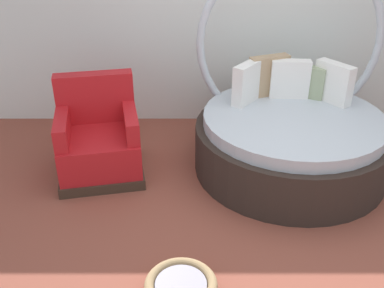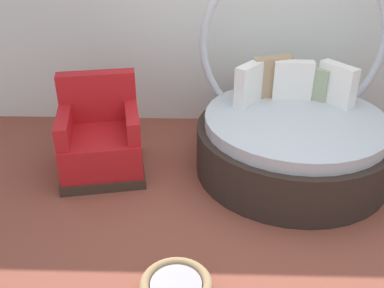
# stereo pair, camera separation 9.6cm
# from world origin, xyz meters

# --- Properties ---
(ground_plane) EXTENTS (8.00, 8.00, 0.02)m
(ground_plane) POSITION_xyz_m (0.00, 0.00, -0.01)
(ground_plane) COLOR brown
(back_wall) EXTENTS (8.00, 0.12, 2.85)m
(back_wall) POSITION_xyz_m (0.00, 2.06, 1.42)
(back_wall) COLOR silver
(back_wall) RESTS_ON ground_plane
(round_daybed) EXTENTS (1.90, 1.90, 2.09)m
(round_daybed) POSITION_xyz_m (0.37, 0.92, 0.41)
(round_daybed) COLOR #2D231E
(round_daybed) RESTS_ON ground_plane
(red_armchair) EXTENTS (0.94, 0.94, 0.94)m
(red_armchair) POSITION_xyz_m (-1.53, 0.82, 0.33)
(red_armchair) COLOR #38281E
(red_armchair) RESTS_ON ground_plane
(pet_basket) EXTENTS (0.51, 0.51, 0.13)m
(pet_basket) POSITION_xyz_m (-0.69, -0.81, 0.07)
(pet_basket) COLOR #9E7F56
(pet_basket) RESTS_ON ground_plane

